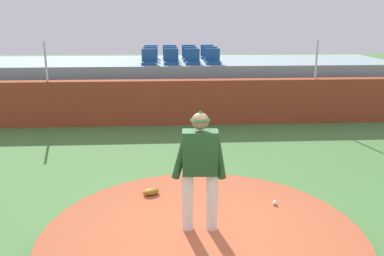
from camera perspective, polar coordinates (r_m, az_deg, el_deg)
The scene contains 21 objects.
ground_plane at distance 6.12m, azimuth 1.44°, elevation -16.49°, with size 60.00×60.00×0.00m, color #46773A.
pitchers_mound at distance 6.06m, azimuth 1.45°, elevation -15.60°, with size 4.67×4.67×0.22m, color #AB5131.
pitcher at distance 5.71m, azimuth 1.13°, elevation -4.86°, with size 0.78×0.29×1.78m.
baseball at distance 6.95m, azimuth 11.55°, elevation -10.23°, with size 0.07×0.07×0.07m, color white.
fielding_glove at distance 7.21m, azimuth -5.77°, elevation -8.87°, with size 0.30×0.20×0.11m, color brown.
brick_barrier at distance 12.43m, azimuth -1.27°, elevation 3.66°, with size 15.29×0.40×1.36m, color #943921.
fence_post_left at distance 12.73m, azimuth -19.85°, elevation 8.79°, with size 0.06×0.06×1.16m, color silver.
fence_post_right at distance 13.04m, azimuth 17.07°, elevation 9.17°, with size 0.06×0.06×1.16m, color silver.
bleacher_platform at distance 14.84m, azimuth -1.65°, elevation 6.24°, with size 14.80×3.60×1.69m, color #849A9E.
stadium_chair_0 at distance 13.47m, azimuth -6.06°, elevation 9.50°, with size 0.48×0.44×0.50m.
stadium_chair_1 at distance 13.45m, azimuth -2.94°, elevation 9.55°, with size 0.48×0.44×0.50m.
stadium_chair_2 at distance 13.46m, azimuth 0.07°, elevation 9.58°, with size 0.48×0.44×0.50m.
stadium_chair_3 at distance 13.54m, azimuth 2.94°, elevation 9.59°, with size 0.48×0.44×0.50m.
stadium_chair_4 at distance 14.35m, azimuth -5.87°, elevation 9.87°, with size 0.48×0.44×0.50m.
stadium_chair_5 at distance 14.30m, azimuth -3.04°, elevation 9.91°, with size 0.48×0.44×0.50m.
stadium_chair_6 at distance 14.37m, azimuth -0.29°, elevation 9.96°, with size 0.48×0.44×0.50m.
stadium_chair_7 at distance 14.41m, azimuth 2.63°, elevation 9.96°, with size 0.48×0.44×0.50m.
stadium_chair_8 at distance 15.24m, azimuth -5.76°, elevation 10.21°, with size 0.48×0.44×0.50m.
stadium_chair_9 at distance 15.22m, azimuth -3.18°, elevation 10.25°, with size 0.48×0.44×0.50m.
stadium_chair_10 at distance 15.26m, azimuth -0.49°, elevation 10.29°, with size 0.48×0.44×0.50m.
stadium_chair_11 at distance 15.30m, azimuth 2.16°, elevation 10.29°, with size 0.48×0.44×0.50m.
Camera 1 is at (-0.46, -5.17, 3.25)m, focal length 38.00 mm.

